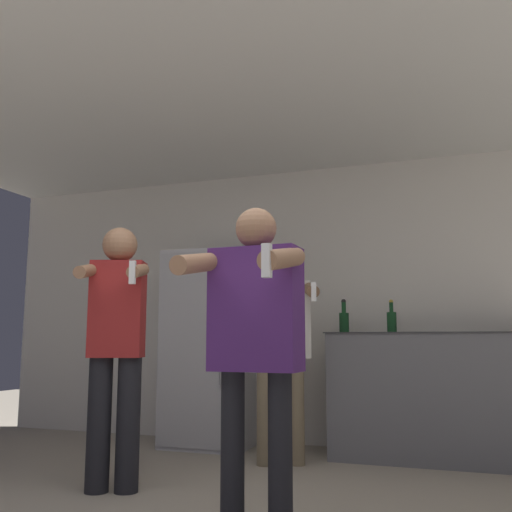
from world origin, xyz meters
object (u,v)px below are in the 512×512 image
object	(u,v)px
bottle_tall_gin	(344,320)
person_man_side	(116,343)
person_woman_foreground	(255,331)
refrigerator	(212,348)
person_spectator_back	(280,331)
bottle_brown_liquor	(392,320)

from	to	relation	value
bottle_tall_gin	person_man_side	xyz separation A→B (m)	(-1.16, -1.66, -0.19)
person_woman_foreground	refrigerator	bearing A→B (deg)	118.42
person_man_side	person_spectator_back	bearing A→B (deg)	54.58
person_woman_foreground	bottle_tall_gin	bearing A→B (deg)	89.89
refrigerator	person_woman_foreground	world-z (taller)	refrigerator
person_spectator_back	bottle_brown_liquor	bearing A→B (deg)	36.09
person_man_side	bottle_brown_liquor	bearing A→B (deg)	46.76
person_woman_foreground	person_spectator_back	xyz separation A→B (m)	(-0.39, 1.69, 0.03)
refrigerator	person_spectator_back	distance (m)	1.00
person_woman_foreground	person_man_side	world-z (taller)	person_man_side
bottle_tall_gin	person_woman_foreground	distance (m)	2.27
refrigerator	bottle_tall_gin	xyz separation A→B (m)	(1.22, 0.03, 0.24)
bottle_brown_liquor	person_woman_foreground	world-z (taller)	person_woman_foreground
refrigerator	person_woman_foreground	bearing A→B (deg)	-61.58
refrigerator	person_man_side	world-z (taller)	refrigerator
bottle_brown_liquor	person_spectator_back	size ratio (longest dim) A/B	0.17
person_woman_foreground	person_spectator_back	distance (m)	1.73
bottle_brown_liquor	person_man_side	bearing A→B (deg)	-133.24
bottle_tall_gin	person_man_side	world-z (taller)	person_man_side
bottle_tall_gin	bottle_brown_liquor	bearing A→B (deg)	-0.00
bottle_tall_gin	refrigerator	bearing A→B (deg)	-178.79
person_man_side	bottle_tall_gin	bearing A→B (deg)	54.98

